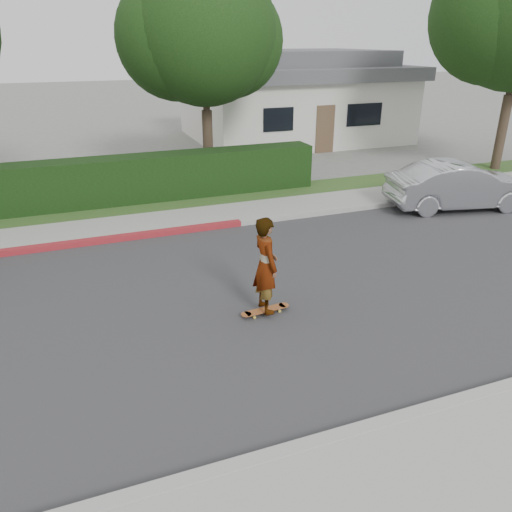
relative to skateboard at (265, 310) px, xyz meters
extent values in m
plane|color=slate|center=(0.15, 0.71, -0.09)|extent=(120.00, 120.00, 0.00)
cube|color=#2D2D30|center=(0.15, 0.71, -0.08)|extent=(60.00, 8.00, 0.01)
cube|color=#9E9E99|center=(0.15, -3.39, -0.01)|extent=(60.00, 0.20, 0.15)
cube|color=gray|center=(0.15, -4.29, -0.03)|extent=(60.00, 1.60, 0.12)
cube|color=#9E9E99|center=(0.15, 4.81, -0.01)|extent=(60.00, 0.20, 0.15)
cube|color=maroon|center=(-4.85, 4.81, -0.01)|extent=(12.00, 0.21, 0.15)
cube|color=gray|center=(0.15, 5.71, -0.03)|extent=(60.00, 1.60, 0.12)
cube|color=#2D4C1E|center=(0.15, 7.31, -0.04)|extent=(60.00, 1.60, 0.10)
cube|color=black|center=(-2.85, 7.91, 0.66)|extent=(15.00, 1.00, 1.50)
cylinder|color=#33261C|center=(1.65, 9.71, 1.17)|extent=(0.36, 0.36, 2.52)
cylinder|color=#33261C|center=(1.65, 9.71, 3.06)|extent=(0.24, 0.24, 2.10)
sphere|color=black|center=(1.65, 9.71, 4.95)|extent=(4.80, 4.80, 4.80)
sphere|color=black|center=(0.85, 10.11, 4.75)|extent=(4.08, 4.08, 4.08)
sphere|color=black|center=(2.55, 10.01, 4.65)|extent=(3.84, 3.84, 3.84)
cylinder|color=#33261C|center=(12.65, 7.21, 1.35)|extent=(0.36, 0.36, 2.88)
sphere|color=black|center=(11.85, 7.61, 5.47)|extent=(4.76, 4.76, 4.76)
cube|color=beige|center=(8.15, 16.71, 1.41)|extent=(10.00, 8.00, 3.00)
cube|color=#4C4C51|center=(8.15, 16.71, 3.21)|extent=(10.60, 8.60, 0.60)
cube|color=#4C4C51|center=(8.15, 16.71, 3.81)|extent=(8.40, 6.40, 0.80)
cube|color=black|center=(5.65, 12.69, 1.51)|extent=(1.40, 0.06, 1.00)
cube|color=black|center=(9.95, 12.69, 1.51)|extent=(1.80, 0.06, 1.00)
cube|color=brown|center=(7.95, 12.69, 0.96)|extent=(0.90, 0.06, 2.10)
cylinder|color=gold|center=(-0.26, -0.10, -0.05)|extent=(0.06, 0.04, 0.05)
cylinder|color=gold|center=(-0.27, 0.05, -0.05)|extent=(0.06, 0.04, 0.05)
cylinder|color=gold|center=(0.27, -0.05, -0.05)|extent=(0.06, 0.04, 0.05)
cylinder|color=gold|center=(0.26, 0.10, -0.05)|extent=(0.06, 0.04, 0.05)
cube|color=silver|center=(-0.26, -0.02, -0.01)|extent=(0.06, 0.16, 0.02)
cube|color=silver|center=(0.26, 0.02, -0.01)|extent=(0.06, 0.16, 0.02)
cube|color=maroon|center=(0.00, 0.00, 0.01)|extent=(0.81, 0.27, 0.02)
cylinder|color=maroon|center=(-0.40, -0.04, 0.01)|extent=(0.21, 0.21, 0.02)
cylinder|color=maroon|center=(0.40, 0.04, 0.01)|extent=(0.21, 0.21, 0.02)
imported|color=white|center=(0.00, 0.00, 0.93)|extent=(0.47, 0.69, 1.84)
imported|color=#B2B3B9|center=(7.91, 3.92, 0.63)|extent=(4.55, 2.39, 1.42)
camera|label=1|loc=(-3.08, -7.65, 4.72)|focal=35.00mm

